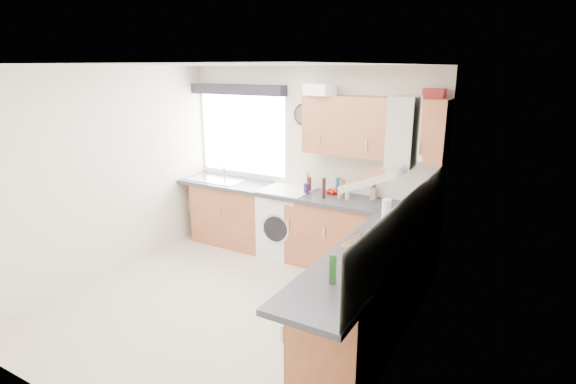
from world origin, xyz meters
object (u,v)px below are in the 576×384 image
Objects in this scene: oven at (373,292)px; upper_cabinets at (373,127)px; extractor_hood at (392,153)px; washing_machine at (287,222)px.

upper_cabinets is at bearing 112.54° from oven.
extractor_hood reaches higher than washing_machine.
oven is at bearing 180.00° from extractor_hood.
extractor_hood is (0.10, -0.00, 1.34)m from oven.
washing_machine is (-1.65, 1.22, 0.04)m from oven.
washing_machine reaches higher than oven.
extractor_hood is 0.46× the size of upper_cabinets.
upper_cabinets is 1.74m from washing_machine.
washing_machine is at bearing 143.52° from oven.
washing_machine is at bearing -174.55° from upper_cabinets.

